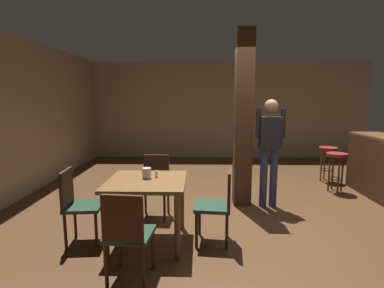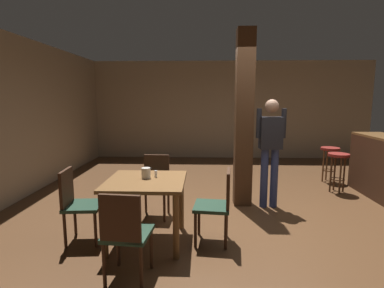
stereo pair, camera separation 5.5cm
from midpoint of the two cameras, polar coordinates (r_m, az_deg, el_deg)
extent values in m
plane|color=#4C301C|center=(4.72, 11.85, -13.07)|extent=(10.80, 10.80, 0.00)
cube|color=gray|center=(8.85, 6.85, 6.43)|extent=(8.00, 0.10, 2.80)
cube|color=#422816|center=(4.87, 9.43, 4.64)|extent=(0.28, 0.28, 2.80)
cube|color=brown|center=(3.63, -9.06, -7.05)|extent=(0.92, 0.92, 0.04)
cylinder|color=brown|center=(4.07, -2.38, -10.93)|extent=(0.07, 0.07, 0.74)
cylinder|color=brown|center=(4.19, -13.32, -10.56)|extent=(0.07, 0.07, 0.74)
cylinder|color=brown|center=(3.34, -3.28, -15.41)|extent=(0.07, 0.07, 0.74)
cylinder|color=brown|center=(3.49, -16.65, -14.70)|extent=(0.07, 0.07, 0.74)
cube|color=#1E3828|center=(3.90, -20.24, -11.06)|extent=(0.45, 0.45, 0.04)
cube|color=#382114|center=(3.89, -23.15, -7.79)|extent=(0.07, 0.38, 0.45)
cylinder|color=#382114|center=(4.09, -16.95, -13.32)|extent=(0.04, 0.04, 0.43)
cylinder|color=#382114|center=(3.78, -18.20, -15.27)|extent=(0.04, 0.04, 0.43)
cylinder|color=#382114|center=(4.19, -21.74, -13.07)|extent=(0.04, 0.04, 0.43)
cylinder|color=#382114|center=(3.88, -23.38, -14.91)|extent=(0.04, 0.04, 0.43)
cube|color=#1E3828|center=(3.67, 3.52, -11.76)|extent=(0.46, 0.46, 0.04)
cube|color=#382114|center=(3.59, 6.64, -8.48)|extent=(0.08, 0.38, 0.45)
cylinder|color=#382114|center=(3.61, 0.41, -15.97)|extent=(0.04, 0.04, 0.43)
cylinder|color=#382114|center=(3.93, 1.04, -13.86)|extent=(0.04, 0.04, 0.43)
cylinder|color=#382114|center=(3.59, 6.19, -16.18)|extent=(0.04, 0.04, 0.43)
cylinder|color=#382114|center=(3.91, 6.30, -14.04)|extent=(0.04, 0.04, 0.43)
cube|color=#1E3828|center=(4.42, -7.55, -8.26)|extent=(0.44, 0.44, 0.04)
cube|color=#382114|center=(4.55, -7.12, -4.85)|extent=(0.38, 0.05, 0.45)
cylinder|color=#382114|center=(4.30, -5.63, -11.89)|extent=(0.04, 0.04, 0.43)
cylinder|color=#382114|center=(4.37, -10.26, -11.64)|extent=(0.04, 0.04, 0.43)
cylinder|color=#382114|center=(4.62, -4.89, -10.38)|extent=(0.04, 0.04, 0.43)
cylinder|color=#382114|center=(4.69, -9.18, -10.19)|extent=(0.04, 0.04, 0.43)
cube|color=#1E3828|center=(3.04, -12.25, -16.41)|extent=(0.46, 0.46, 0.04)
cube|color=#382114|center=(2.79, -13.70, -13.82)|extent=(0.38, 0.07, 0.45)
cylinder|color=#382114|center=(3.34, -14.09, -18.36)|extent=(0.04, 0.04, 0.43)
cylinder|color=#382114|center=(3.25, -7.97, -19.05)|extent=(0.04, 0.04, 0.43)
cylinder|color=#382114|center=(3.06, -16.56, -21.18)|extent=(0.04, 0.04, 0.43)
cylinder|color=#382114|center=(2.95, -9.80, -22.11)|extent=(0.04, 0.04, 0.43)
cylinder|color=beige|center=(3.67, -9.06, -5.51)|extent=(0.11, 0.11, 0.13)
cylinder|color=silver|center=(3.70, -7.22, -5.68)|extent=(0.03, 0.03, 0.08)
cube|color=black|center=(4.84, 14.37, 2.08)|extent=(0.35, 0.22, 0.50)
sphere|color=#997056|center=(4.81, 14.55, 7.00)|extent=(0.22, 0.22, 0.21)
cylinder|color=navy|center=(4.99, 14.94, -6.23)|extent=(0.13, 0.13, 0.95)
cylinder|color=navy|center=(4.95, 13.16, -6.29)|extent=(0.13, 0.13, 0.95)
cylinder|color=black|center=(4.88, 16.63, 3.81)|extent=(0.08, 0.08, 0.46)
cylinder|color=black|center=(4.77, 12.19, 3.88)|extent=(0.08, 0.08, 0.46)
cylinder|color=maroon|center=(6.15, 25.67, -1.82)|extent=(0.37, 0.37, 0.05)
torus|color=#422816|center=(6.24, 25.40, -5.97)|extent=(0.26, 0.26, 0.02)
cylinder|color=#422816|center=(6.33, 25.01, -4.88)|extent=(0.03, 0.03, 0.68)
cylinder|color=#422816|center=(6.11, 25.91, -5.40)|extent=(0.03, 0.03, 0.68)
cylinder|color=#422816|center=(6.27, 26.47, -5.10)|extent=(0.03, 0.03, 0.68)
cylinder|color=#422816|center=(6.17, 24.42, -5.17)|extent=(0.03, 0.03, 0.68)
cylinder|color=maroon|center=(6.85, 24.32, -0.77)|extent=(0.38, 0.38, 0.05)
torus|color=brown|center=(6.93, 24.08, -4.50)|extent=(0.26, 0.26, 0.02)
cylinder|color=brown|center=(7.02, 23.75, -3.54)|extent=(0.03, 0.03, 0.68)
cylinder|color=brown|center=(6.80, 24.52, -3.96)|extent=(0.03, 0.03, 0.68)
cylinder|color=brown|center=(6.96, 25.06, -3.72)|extent=(0.03, 0.03, 0.68)
cylinder|color=brown|center=(6.87, 23.19, -3.77)|extent=(0.03, 0.03, 0.68)
camera|label=1|loc=(0.03, -90.37, -0.06)|focal=28.00mm
camera|label=2|loc=(0.03, 89.63, 0.06)|focal=28.00mm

